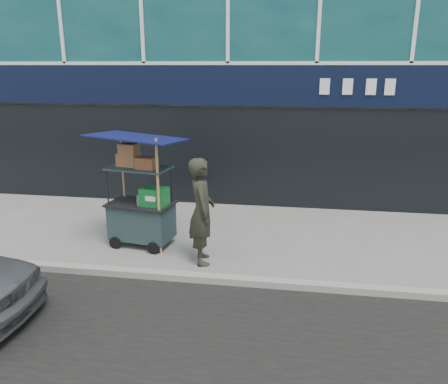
# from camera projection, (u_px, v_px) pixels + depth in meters

# --- Properties ---
(ground) EXTENTS (80.00, 80.00, 0.00)m
(ground) POSITION_uv_depth(u_px,v_px,m) (194.00, 275.00, 7.26)
(ground) COLOR slate
(ground) RESTS_ON ground
(curb) EXTENTS (80.00, 0.18, 0.12)m
(curb) POSITION_uv_depth(u_px,v_px,m) (191.00, 277.00, 7.06)
(curb) COLOR gray
(curb) RESTS_ON ground
(vendor_cart) EXTENTS (1.78, 1.40, 2.19)m
(vendor_cart) POSITION_uv_depth(u_px,v_px,m) (142.00, 207.00, 8.29)
(vendor_cart) COLOR #1B2C2E
(vendor_cart) RESTS_ON ground
(vendor_man) EXTENTS (0.62, 0.78, 1.88)m
(vendor_man) POSITION_uv_depth(u_px,v_px,m) (202.00, 211.00, 7.51)
(vendor_man) COLOR #26281E
(vendor_man) RESTS_ON ground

